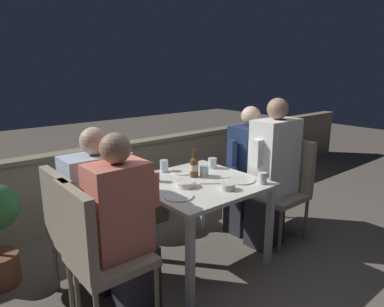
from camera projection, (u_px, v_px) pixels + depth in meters
name	position (u px, v px, depth m)	size (l,w,h in m)	color
ground_plane	(197.00, 261.00, 2.95)	(16.00, 16.00, 0.00)	#665B51
parapet_wall	(119.00, 178.00, 3.86)	(9.00, 0.18, 0.80)	gray
dining_table	(197.00, 192.00, 2.80)	(0.95, 0.94, 0.72)	silver
planter_hedge	(127.00, 195.00, 3.55)	(0.79, 0.47, 0.60)	brown
chair_left_near	(94.00, 246.00, 2.06)	(0.47, 0.47, 0.96)	gray
person_coral_top	(124.00, 227.00, 2.18)	(0.47, 0.26, 1.25)	#282833
chair_left_far	(75.00, 225.00, 2.34)	(0.47, 0.47, 0.96)	gray
person_blue_shirt	(103.00, 211.00, 2.46)	(0.51, 0.26, 1.23)	#282833
chair_right_near	(285.00, 180.00, 3.28)	(0.47, 0.47, 0.96)	gray
person_white_polo	(272.00, 173.00, 3.12)	(0.50, 0.26, 1.37)	#282833
chair_right_far	(260.00, 172.00, 3.54)	(0.47, 0.47, 0.96)	gray
person_navy_jumper	(247.00, 169.00, 3.39)	(0.47, 0.26, 1.26)	#282833
beer_bottle	(194.00, 166.00, 2.87)	(0.07, 0.07, 0.24)	brown
plate_0	(182.00, 172.00, 3.02)	(0.21, 0.21, 0.01)	white
plate_1	(240.00, 180.00, 2.79)	(0.23, 0.23, 0.01)	silver
plate_2	(179.00, 197.00, 2.44)	(0.21, 0.21, 0.01)	white
bowl_0	(186.00, 184.00, 2.65)	(0.15, 0.15, 0.04)	silver
bowl_1	(228.00, 186.00, 2.58)	(0.11, 0.11, 0.05)	beige
glass_cup_0	(212.00, 163.00, 3.14)	(0.08, 0.08, 0.09)	silver
glass_cup_1	(164.00, 166.00, 3.02)	(0.07, 0.07, 0.11)	silver
glass_cup_2	(156.00, 177.00, 2.76)	(0.07, 0.07, 0.08)	silver
glass_cup_3	(204.00, 171.00, 2.91)	(0.08, 0.08, 0.09)	silver
glass_cup_4	(262.00, 178.00, 2.71)	(0.07, 0.07, 0.09)	silver
fork_0	(210.00, 183.00, 2.71)	(0.15, 0.12, 0.01)	silver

